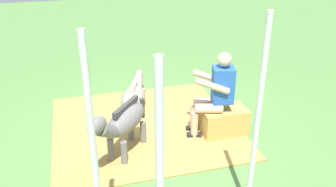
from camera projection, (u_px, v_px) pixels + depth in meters
The scene contains 8 objects.
ground_plane at pixel (163, 134), 5.48m from camera, with size 24.00×24.00×0.00m, color #568442.
hay_patch at pixel (144, 126), 5.68m from camera, with size 2.80×2.71×0.02m, color #AD8C47.
hay_bale at pixel (223, 121), 5.42m from camera, with size 0.68×0.42×0.41m, color tan.
person_seated at pixel (215, 92), 5.20m from camera, with size 0.71×0.52×1.29m.
pony_standing at pixel (123, 122), 4.75m from camera, with size 0.97×1.14×0.88m.
pony_lying at pixel (134, 96), 6.27m from camera, with size 0.70×1.35×0.42m.
tent_pole_left at pixel (257, 122), 3.56m from camera, with size 0.06×0.06×2.21m, color silver.
tent_pole_right at pixel (94, 160), 2.98m from camera, with size 0.06×0.06×2.21m, color silver.
Camera 1 is at (1.18, 4.58, 2.85)m, focal length 38.45 mm.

